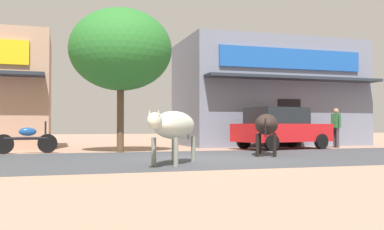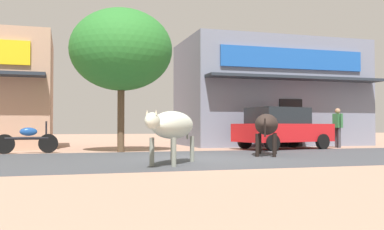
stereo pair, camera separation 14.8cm
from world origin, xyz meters
TOP-DOWN VIEW (x-y plane):
  - ground at (0.00, 0.00)m, footprint 80.00×80.00m
  - asphalt_road at (0.00, 0.00)m, footprint 72.00×6.79m
  - storefront_right_club at (5.99, 7.64)m, footprint 8.59×5.55m
  - roadside_tree at (-1.81, 3.49)m, footprint 3.59×3.59m
  - parked_hatchback_car at (4.57, 3.76)m, footprint 4.17×2.53m
  - parked_motorcycle at (-4.88, 3.60)m, footprint 2.00×0.30m
  - cow_near_brown at (-1.24, -1.73)m, footprint 1.93×2.66m
  - cow_far_dark at (2.35, 0.57)m, footprint 1.75×2.70m
  - pedestrian_by_shop at (7.36, 4.07)m, footprint 0.47×0.61m

SIDE VIEW (x-z plane):
  - ground at x=0.00m, z-range 0.00..0.00m
  - asphalt_road at x=0.00m, z-range 0.00..0.00m
  - parked_motorcycle at x=-4.88m, z-range -0.06..1.01m
  - parked_hatchback_car at x=4.57m, z-range 0.02..1.66m
  - cow_near_brown at x=-1.24m, z-range 0.29..1.55m
  - cow_far_dark at x=2.35m, z-range 0.30..1.59m
  - pedestrian_by_shop at x=7.36m, z-range 0.15..1.81m
  - storefront_right_club at x=5.99m, z-range 0.01..4.99m
  - roadside_tree at x=-1.81m, z-range 1.07..6.09m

